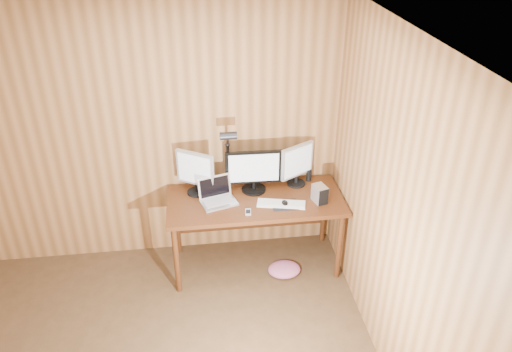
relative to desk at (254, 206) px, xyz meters
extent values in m
plane|color=silver|center=(-0.93, -1.70, 1.87)|extent=(4.00, 4.00, 0.00)
plane|color=#A06A3A|center=(-0.93, 0.30, 0.62)|extent=(4.00, 0.00, 4.00)
plane|color=#A06A3A|center=(0.82, -1.70, 0.62)|extent=(0.00, 4.00, 4.00)
cube|color=#4A240F|center=(0.00, -0.07, 0.10)|extent=(1.60, 0.70, 0.04)
cube|color=#4A240F|center=(0.00, 0.25, -0.17)|extent=(1.48, 0.02, 0.51)
cylinder|color=#4A240F|center=(-0.74, -0.36, -0.27)|extent=(0.05, 0.05, 0.71)
cylinder|color=#4A240F|center=(-0.74, 0.22, -0.27)|extent=(0.05, 0.05, 0.71)
cylinder|color=#4A240F|center=(0.74, -0.36, -0.27)|extent=(0.05, 0.05, 0.71)
cylinder|color=#4A240F|center=(0.74, 0.22, -0.27)|extent=(0.05, 0.05, 0.71)
cylinder|color=black|center=(0.01, 0.08, 0.13)|extent=(0.23, 0.23, 0.02)
cylinder|color=black|center=(0.01, 0.08, 0.17)|extent=(0.03, 0.03, 0.07)
cube|color=black|center=(0.01, 0.08, 0.37)|extent=(0.52, 0.05, 0.32)
cube|color=silver|center=(0.00, 0.06, 0.37)|extent=(0.46, 0.02, 0.28)
cylinder|color=black|center=(-0.52, 0.10, 0.13)|extent=(0.18, 0.18, 0.02)
cylinder|color=black|center=(-0.52, 0.10, 0.18)|extent=(0.04, 0.04, 0.08)
cube|color=silver|center=(-0.52, 0.10, 0.38)|extent=(0.33, 0.22, 0.32)
cube|color=silver|center=(-0.54, 0.08, 0.38)|extent=(0.28, 0.17, 0.28)
cylinder|color=black|center=(0.42, 0.14, 0.13)|extent=(0.17, 0.17, 0.02)
cylinder|color=black|center=(0.42, 0.14, 0.18)|extent=(0.03, 0.03, 0.08)
cube|color=silver|center=(0.42, 0.14, 0.38)|extent=(0.33, 0.21, 0.32)
cube|color=silver|center=(0.43, 0.12, 0.38)|extent=(0.28, 0.16, 0.27)
cube|color=silver|center=(-0.33, -0.10, 0.13)|extent=(0.35, 0.29, 0.02)
cube|color=silver|center=(-0.36, 0.00, 0.24)|extent=(0.31, 0.13, 0.20)
cube|color=black|center=(-0.36, 0.00, 0.24)|extent=(0.27, 0.11, 0.17)
cube|color=#B2B2B7|center=(-0.33, -0.10, 0.14)|extent=(0.29, 0.20, 0.00)
cube|color=white|center=(0.22, -0.20, 0.13)|extent=(0.45, 0.22, 0.02)
cube|color=white|center=(0.22, -0.20, 0.14)|extent=(0.41, 0.19, 0.00)
cube|color=black|center=(0.25, -0.20, 0.12)|extent=(0.23, 0.19, 0.00)
ellipsoid|color=black|center=(0.25, -0.20, 0.14)|extent=(0.07, 0.11, 0.03)
cube|color=silver|center=(0.57, -0.18, 0.20)|extent=(0.14, 0.16, 0.16)
cube|color=black|center=(0.59, -0.25, 0.20)|extent=(0.09, 0.03, 0.16)
cube|color=silver|center=(-0.09, -0.28, 0.13)|extent=(0.06, 0.10, 0.01)
cube|color=black|center=(-0.09, -0.28, 0.13)|extent=(0.04, 0.06, 0.00)
cylinder|color=black|center=(0.55, 0.19, 0.18)|extent=(0.05, 0.05, 0.12)
cube|color=black|center=(-0.22, 0.23, 0.11)|extent=(0.05, 0.06, 0.06)
cylinder|color=black|center=(-0.22, 0.23, 0.33)|extent=(0.03, 0.03, 0.42)
sphere|color=black|center=(-0.22, 0.23, 0.54)|extent=(0.04, 0.04, 0.04)
cylinder|color=black|center=(-0.22, 0.16, 0.62)|extent=(0.02, 0.15, 0.17)
cylinder|color=black|center=(-0.22, 0.08, 0.70)|extent=(0.15, 0.07, 0.07)
camera|label=1|loc=(-0.49, -3.86, 2.57)|focal=35.00mm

